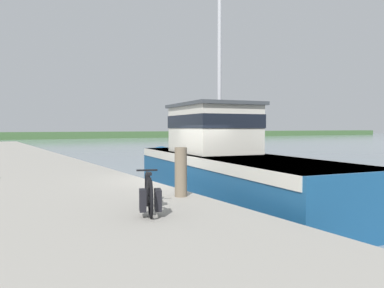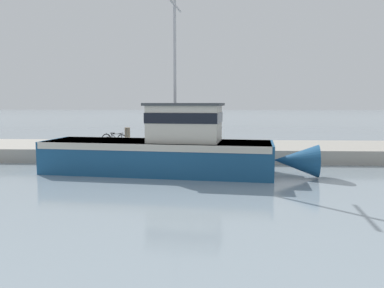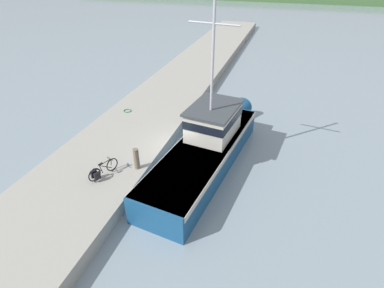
% 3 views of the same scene
% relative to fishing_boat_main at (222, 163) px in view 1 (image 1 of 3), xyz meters
% --- Properties ---
extents(ground_plane, '(320.00, 320.00, 0.00)m').
position_rel_fishing_boat_main_xyz_m(ground_plane, '(-1.60, -0.02, -1.21)').
color(ground_plane, '#84939E').
extents(dock_pier, '(5.77, 80.00, 0.76)m').
position_rel_fishing_boat_main_xyz_m(dock_pier, '(-5.50, -0.02, -0.83)').
color(dock_pier, '#A39E93').
rests_on(dock_pier, ground_plane).
extents(far_shoreline, '(180.00, 5.00, 1.53)m').
position_rel_fishing_boat_main_xyz_m(far_shoreline, '(28.40, 75.08, -0.45)').
color(far_shoreline, '#426638').
rests_on(far_shoreline, ground_plane).
extents(fishing_boat_main, '(4.26, 12.82, 9.14)m').
position_rel_fishing_boat_main_xyz_m(fishing_boat_main, '(0.00, 0.00, 0.00)').
color(fishing_boat_main, navy).
rests_on(fishing_boat_main, ground_plane).
extents(boat_blue_far, '(7.38, 5.58, 4.99)m').
position_rel_fishing_boat_main_xyz_m(boat_blue_far, '(33.87, 41.73, -0.41)').
color(boat_blue_far, '#236BB2').
rests_on(boat_blue_far, ground_plane).
extents(bicycle_touring, '(0.80, 1.71, 0.79)m').
position_rel_fishing_boat_main_xyz_m(bicycle_touring, '(-4.52, -3.93, -0.09)').
color(bicycle_touring, black).
rests_on(bicycle_touring, dock_pier).
extents(mooring_post, '(0.30, 0.30, 1.19)m').
position_rel_fishing_boat_main_xyz_m(mooring_post, '(-3.14, -2.70, 0.14)').
color(mooring_post, '#756651').
rests_on(mooring_post, dock_pier).
extents(water_bottle_on_curb, '(0.07, 0.07, 0.19)m').
position_rel_fishing_boat_main_xyz_m(water_bottle_on_curb, '(-3.70, -2.70, -0.36)').
color(water_bottle_on_curb, blue).
rests_on(water_bottle_on_curb, dock_pier).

